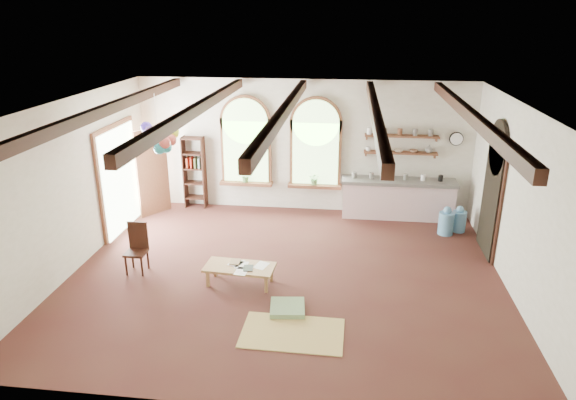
% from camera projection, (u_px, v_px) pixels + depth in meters
% --- Properties ---
extents(floor, '(8.00, 8.00, 0.00)m').
position_uv_depth(floor, '(285.00, 274.00, 9.67)').
color(floor, '#4C271F').
rests_on(floor, ground).
extents(ceiling_beams, '(6.20, 6.80, 0.18)m').
position_uv_depth(ceiling_beams, '(285.00, 110.00, 8.60)').
color(ceiling_beams, '#381A11').
rests_on(ceiling_beams, ceiling).
extents(window_left, '(1.30, 0.28, 2.20)m').
position_uv_depth(window_left, '(246.00, 144.00, 12.46)').
color(window_left, brown).
rests_on(window_left, floor).
extents(window_right, '(1.30, 0.28, 2.20)m').
position_uv_depth(window_right, '(316.00, 146.00, 12.26)').
color(window_right, brown).
rests_on(window_right, floor).
extents(left_doorway, '(0.10, 1.90, 2.50)m').
position_uv_depth(left_doorway, '(119.00, 180.00, 11.40)').
color(left_doorway, brown).
rests_on(left_doorway, floor).
extents(right_doorway, '(0.10, 1.30, 2.40)m').
position_uv_depth(right_doorway, '(491.00, 201.00, 10.24)').
color(right_doorway, black).
rests_on(right_doorway, floor).
extents(kitchen_counter, '(2.68, 0.62, 0.94)m').
position_uv_depth(kitchen_counter, '(398.00, 198.00, 12.22)').
color(kitchen_counter, beige).
rests_on(kitchen_counter, floor).
extents(wall_shelf_lower, '(1.70, 0.24, 0.04)m').
position_uv_depth(wall_shelf_lower, '(400.00, 153.00, 12.02)').
color(wall_shelf_lower, brown).
rests_on(wall_shelf_lower, wall_back).
extents(wall_shelf_upper, '(1.70, 0.24, 0.04)m').
position_uv_depth(wall_shelf_upper, '(402.00, 136.00, 11.88)').
color(wall_shelf_upper, brown).
rests_on(wall_shelf_upper, wall_back).
extents(wall_clock, '(0.32, 0.04, 0.32)m').
position_uv_depth(wall_clock, '(456.00, 139.00, 11.82)').
color(wall_clock, black).
rests_on(wall_clock, wall_back).
extents(bookshelf, '(0.53, 0.32, 1.80)m').
position_uv_depth(bookshelf, '(194.00, 172.00, 12.76)').
color(bookshelf, '#381A11').
rests_on(bookshelf, floor).
extents(coffee_table, '(1.29, 0.66, 0.36)m').
position_uv_depth(coffee_table, '(240.00, 268.00, 9.22)').
color(coffee_table, tan).
rests_on(coffee_table, floor).
extents(side_chair, '(0.38, 0.38, 0.96)m').
position_uv_depth(side_chair, '(137.00, 258.00, 9.70)').
color(side_chair, '#381A11').
rests_on(side_chair, floor).
extents(floor_mat, '(1.59, 1.00, 0.02)m').
position_uv_depth(floor_mat, '(292.00, 333.00, 7.89)').
color(floor_mat, tan).
rests_on(floor_mat, floor).
extents(floor_cushion, '(0.62, 0.62, 0.10)m').
position_uv_depth(floor_cushion, '(287.00, 308.00, 8.47)').
color(floor_cushion, gray).
rests_on(floor_cushion, floor).
extents(water_jug_a, '(0.31, 0.31, 0.60)m').
position_uv_depth(water_jug_a, '(459.00, 220.00, 11.50)').
color(water_jug_a, '#5B97C5').
rests_on(water_jug_a, floor).
extents(water_jug_b, '(0.34, 0.34, 0.65)m').
position_uv_depth(water_jug_b, '(446.00, 222.00, 11.34)').
color(water_jug_b, '#5B97C5').
rests_on(water_jug_b, floor).
extents(balloon_cluster, '(0.80, 0.84, 1.14)m').
position_uv_depth(balloon_cluster, '(158.00, 138.00, 10.01)').
color(balloon_cluster, white).
rests_on(balloon_cluster, floor).
extents(table_book, '(0.18, 0.26, 0.02)m').
position_uv_depth(table_book, '(230.00, 262.00, 9.35)').
color(table_book, olive).
rests_on(table_book, coffee_table).
extents(tablet, '(0.20, 0.26, 0.01)m').
position_uv_depth(tablet, '(248.00, 268.00, 9.13)').
color(tablet, black).
rests_on(tablet, coffee_table).
extents(potted_plant_left, '(0.27, 0.23, 0.30)m').
position_uv_depth(potted_plant_left, '(246.00, 176.00, 12.63)').
color(potted_plant_left, '#598C4C').
rests_on(potted_plant_left, window_left).
extents(potted_plant_right, '(0.27, 0.23, 0.30)m').
position_uv_depth(potted_plant_right, '(315.00, 179.00, 12.43)').
color(potted_plant_right, '#598C4C').
rests_on(potted_plant_right, window_right).
extents(shelf_cup_a, '(0.12, 0.10, 0.10)m').
position_uv_depth(shelf_cup_a, '(368.00, 149.00, 12.08)').
color(shelf_cup_a, white).
rests_on(shelf_cup_a, wall_shelf_lower).
extents(shelf_cup_b, '(0.10, 0.10, 0.09)m').
position_uv_depth(shelf_cup_b, '(383.00, 149.00, 12.04)').
color(shelf_cup_b, beige).
rests_on(shelf_cup_b, wall_shelf_lower).
extents(shelf_bowl_a, '(0.22, 0.22, 0.05)m').
position_uv_depth(shelf_bowl_a, '(398.00, 151.00, 12.01)').
color(shelf_bowl_a, beige).
rests_on(shelf_bowl_a, wall_shelf_lower).
extents(shelf_bowl_b, '(0.20, 0.20, 0.06)m').
position_uv_depth(shelf_bowl_b, '(414.00, 151.00, 11.97)').
color(shelf_bowl_b, '#8C664C').
rests_on(shelf_bowl_b, wall_shelf_lower).
extents(shelf_vase, '(0.18, 0.18, 0.19)m').
position_uv_depth(shelf_vase, '(429.00, 149.00, 11.91)').
color(shelf_vase, slate).
rests_on(shelf_vase, wall_shelf_lower).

